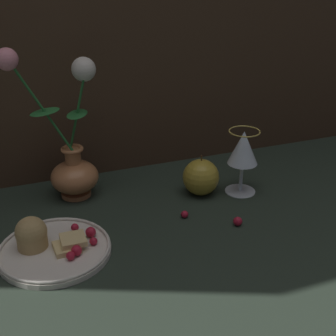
{
  "coord_description": "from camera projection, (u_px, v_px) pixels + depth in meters",
  "views": [
    {
      "loc": [
        -0.28,
        -0.78,
        0.5
      ],
      "look_at": [
        0.01,
        0.01,
        0.1
      ],
      "focal_mm": 50.0,
      "sensor_mm": 36.0,
      "label": 1
    }
  ],
  "objects": [
    {
      "name": "ground_plane",
      "position": [
        164.0,
        214.0,
        0.97
      ],
      "size": [
        2.4,
        2.4,
        0.0
      ],
      "primitive_type": "plane",
      "color": "#232D23",
      "rests_on": "ground"
    },
    {
      "name": "apple_beside_vase",
      "position": [
        201.0,
        177.0,
        1.04
      ],
      "size": [
        0.08,
        0.08,
        0.09
      ],
      "color": "#B2932D",
      "rests_on": "ground_plane"
    },
    {
      "name": "berry_near_plate",
      "position": [
        238.0,
        221.0,
        0.93
      ],
      "size": [
        0.02,
        0.02,
        0.02
      ],
      "primitive_type": "sphere",
      "color": "#AD192D",
      "rests_on": "ground_plane"
    },
    {
      "name": "plate_with_pastries",
      "position": [
        50.0,
        245.0,
        0.84
      ],
      "size": [
        0.2,
        0.2,
        0.07
      ],
      "color": "silver",
      "rests_on": "ground_plane"
    },
    {
      "name": "vase",
      "position": [
        71.0,
        156.0,
        1.0
      ],
      "size": [
        0.19,
        0.1,
        0.34
      ],
      "color": "#B77042",
      "rests_on": "ground_plane"
    },
    {
      "name": "wine_glass",
      "position": [
        243.0,
        150.0,
        1.02
      ],
      "size": [
        0.07,
        0.07,
        0.15
      ],
      "color": "silver",
      "rests_on": "ground_plane"
    },
    {
      "name": "berry_front_center",
      "position": [
        185.0,
        214.0,
        0.96
      ],
      "size": [
        0.02,
        0.02,
        0.02
      ],
      "primitive_type": "sphere",
      "color": "#AD192D",
      "rests_on": "ground_plane"
    }
  ]
}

